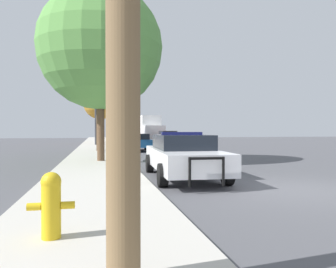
{
  "coord_description": "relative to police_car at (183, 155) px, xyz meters",
  "views": [
    {
      "loc": [
        -5.02,
        -7.61,
        1.57
      ],
      "look_at": [
        -0.96,
        11.19,
        1.3
      ],
      "focal_mm": 35.0,
      "sensor_mm": 36.0,
      "label": 1
    }
  ],
  "objects": [
    {
      "name": "tree_sidewalk_near",
      "position": [
        -2.57,
        5.12,
        4.59
      ],
      "size": [
        5.7,
        5.7,
        8.06
      ],
      "color": "brown",
      "rests_on": "sidewalk_left"
    },
    {
      "name": "car_background_midblock",
      "position": [
        0.09,
        13.51,
        -0.06
      ],
      "size": [
        2.0,
        4.22,
        1.27
      ],
      "rotation": [
        0.0,
        0.0,
        -0.01
      ],
      "color": "navy",
      "rests_on": "ground_plane"
    },
    {
      "name": "car_background_oncoming",
      "position": [
        4.95,
        25.19,
        0.01
      ],
      "size": [
        2.17,
        4.29,
        1.41
      ],
      "rotation": [
        0.0,
        0.0,
        3.18
      ],
      "color": "maroon",
      "rests_on": "ground_plane"
    },
    {
      "name": "sidewalk_left",
      "position": [
        -2.8,
        -2.66,
        -0.68
      ],
      "size": [
        3.0,
        110.0,
        0.13
      ],
      "color": "#BCB7AD",
      "rests_on": "ground_plane"
    },
    {
      "name": "traffic_light",
      "position": [
        -1.16,
        21.29,
        2.95
      ],
      "size": [
        4.31,
        0.35,
        4.98
      ],
      "color": "#424247",
      "rests_on": "sidewalk_left"
    },
    {
      "name": "tree_sidewalk_mid",
      "position": [
        -2.61,
        12.4,
        4.02
      ],
      "size": [
        3.73,
        3.73,
        6.53
      ],
      "color": "#4C3823",
      "rests_on": "sidewalk_left"
    },
    {
      "name": "tree_sidewalk_far",
      "position": [
        -2.43,
        26.46,
        3.76
      ],
      "size": [
        3.69,
        3.69,
        6.25
      ],
      "color": "brown",
      "rests_on": "sidewalk_left"
    },
    {
      "name": "police_car",
      "position": [
        0.0,
        0.0,
        0.0
      ],
      "size": [
        2.25,
        5.27,
        1.49
      ],
      "rotation": [
        0.0,
        0.0,
        3.1
      ],
      "color": "white",
      "rests_on": "ground_plane"
    },
    {
      "name": "box_truck",
      "position": [
        3.87,
        32.26,
        1.01
      ],
      "size": [
        2.95,
        7.64,
        3.37
      ],
      "rotation": [
        0.0,
        0.0,
        3.19
      ],
      "color": "silver",
      "rests_on": "ground_plane"
    },
    {
      "name": "ground_plane",
      "position": [
        2.3,
        -2.66,
        -0.74
      ],
      "size": [
        110.0,
        110.0,
        0.0
      ],
      "primitive_type": "plane",
      "color": "#4F4F54"
    },
    {
      "name": "fire_hydrant",
      "position": [
        -3.32,
        -5.74,
        -0.15
      ],
      "size": [
        0.6,
        0.26,
        0.88
      ],
      "color": "gold",
      "rests_on": "sidewalk_left"
    }
  ]
}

